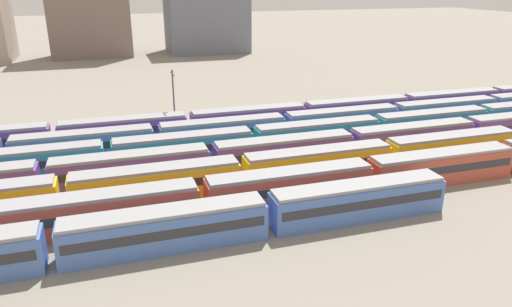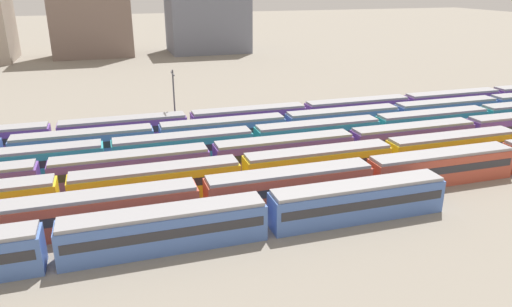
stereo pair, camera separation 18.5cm
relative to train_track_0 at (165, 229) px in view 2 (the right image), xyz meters
The scene contains 11 objects.
ground_plane 22.32m from the train_track_0, 135.47° to the left, with size 600.00×600.00×0.00m, color gray.
train_track_0 is the anchor object (origin of this frame).
train_track_1 14.67m from the train_track_0, 20.76° to the left, with size 93.60×3.06×3.75m.
train_track_2 14.35m from the train_track_0, 46.46° to the left, with size 74.70×3.06×3.75m.
train_track_3 23.09m from the train_track_0, 42.50° to the left, with size 93.60×3.06×3.75m.
train_track_4 31.74m from the train_track_0, 40.95° to the left, with size 93.60×3.06×3.75m.
train_track_5 33.46m from the train_track_0, 50.99° to the left, with size 112.50×3.06×3.75m.
train_track_6 40.89m from the train_track_0, 49.73° to the left, with size 112.50×3.06×3.75m.
catenary_pole_1 34.86m from the train_track_0, 80.13° to the left, with size 0.24×3.20×9.73m.
distant_building_2 120.88m from the train_track_0, 93.05° to the left, with size 23.32×13.65×32.24m, color #7A665B.
distant_building_3 123.77m from the train_track_0, 76.21° to the left, with size 25.03×18.61×22.23m, color slate.
Camera 2 is at (12.37, -37.77, 22.47)m, focal length 33.55 mm.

